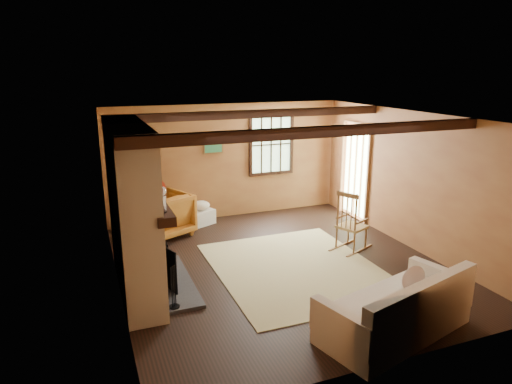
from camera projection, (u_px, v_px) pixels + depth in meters
name	position (u px, v px, depth m)	size (l,w,h in m)	color
ground	(280.00, 265.00, 7.42)	(5.50, 5.50, 0.00)	black
room_envelope	(287.00, 163.00, 7.29)	(5.02, 5.52, 2.44)	#A06939
fireplace	(135.00, 217.00, 6.34)	(1.02, 2.30, 2.40)	#9C603C
rug	(296.00, 268.00, 7.30)	(2.50, 3.00, 0.01)	#C2B981
rocking_chair	(351.00, 225.00, 7.95)	(0.87, 0.68, 1.07)	tan
sofa	(398.00, 313.00, 5.44)	(2.13, 1.36, 0.80)	beige
firewood_pile	(134.00, 225.00, 8.96)	(0.66, 0.12, 0.24)	#513522
laundry_basket	(201.00, 217.00, 9.33)	(0.50, 0.38, 0.30)	silver
basket_pillow	(200.00, 205.00, 9.27)	(0.39, 0.31, 0.19)	beige
armchair	(164.00, 215.00, 8.63)	(0.89, 0.91, 0.83)	#BF6026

